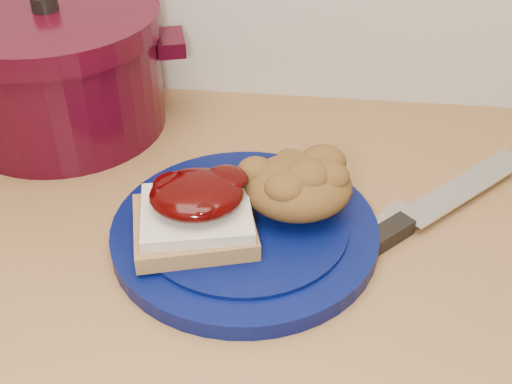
# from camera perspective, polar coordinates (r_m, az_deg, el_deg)

# --- Properties ---
(plate) EXTENTS (0.34, 0.34, 0.02)m
(plate) POSITION_cam_1_polar(r_m,az_deg,el_deg) (0.70, -1.00, -3.54)
(plate) COLOR #040B3E
(plate) RESTS_ON wood_countertop
(sandwich) EXTENTS (0.15, 0.14, 0.06)m
(sandwich) POSITION_cam_1_polar(r_m,az_deg,el_deg) (0.67, -5.41, -1.72)
(sandwich) COLOR olive
(sandwich) RESTS_ON plate
(stuffing_mound) EXTENTS (0.14, 0.12, 0.06)m
(stuffing_mound) POSITION_cam_1_polar(r_m,az_deg,el_deg) (0.70, 3.76, 0.44)
(stuffing_mound) COLOR brown
(stuffing_mound) RESTS_ON plate
(chef_knife) EXTENTS (0.26, 0.26, 0.02)m
(chef_knife) POSITION_cam_1_polar(r_m,az_deg,el_deg) (0.72, 12.39, -3.20)
(chef_knife) COLOR black
(chef_knife) RESTS_ON wood_countertop
(butter_knife) EXTENTS (0.12, 0.15, 0.00)m
(butter_knife) POSITION_cam_1_polar(r_m,az_deg,el_deg) (0.71, 8.92, -4.13)
(butter_knife) COLOR silver
(butter_knife) RESTS_ON wood_countertop
(dutch_oven) EXTENTS (0.36, 0.36, 0.18)m
(dutch_oven) POSITION_cam_1_polar(r_m,az_deg,el_deg) (0.91, -17.22, 10.37)
(dutch_oven) COLOR #370512
(dutch_oven) RESTS_ON wood_countertop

